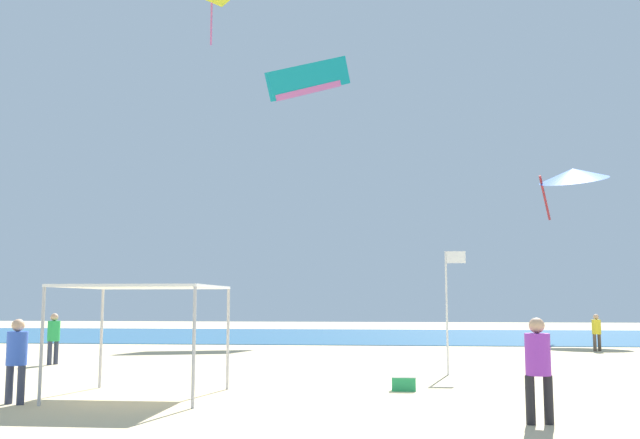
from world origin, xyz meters
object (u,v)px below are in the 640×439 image
canopy_tent (144,291)px  person_far_shore (538,361)px  kite_delta_blue (573,175)px  person_leftmost (596,329)px  kite_parafoil_teal (309,79)px  cooler_box (404,383)px  banner_flag (449,300)px  person_rightmost (54,334)px  person_central (17,354)px

canopy_tent → person_far_shore: 8.63m
canopy_tent → kite_delta_blue: 29.60m
person_leftmost → person_far_shore: (-6.28, -18.24, 0.15)m
kite_parafoil_teal → cooler_box: bearing=67.8°
canopy_tent → kite_parafoil_teal: bearing=88.8°
person_leftmost → kite_parafoil_teal: bearing=106.4°
person_leftmost → kite_parafoil_teal: 24.01m
person_far_shore → kite_parafoil_teal: (-7.53, 30.31, 15.35)m
canopy_tent → person_leftmost: (14.38, 15.57, -1.43)m
banner_flag → person_rightmost: bearing=171.4°
person_far_shore → person_leftmost: bearing=-119.5°
canopy_tent → person_central: 2.91m
canopy_tent → person_rightmost: 9.41m
cooler_box → person_central: bearing=-159.8°
person_far_shore → kite_delta_blue: 28.95m
canopy_tent → kite_delta_blue: size_ratio=0.65×
person_leftmost → person_central: person_central is taller
canopy_tent → cooler_box: canopy_tent is taller
canopy_tent → kite_parafoil_teal: 31.02m
person_rightmost → banner_flag: banner_flag is taller
person_leftmost → banner_flag: (-7.09, -10.21, 1.24)m
canopy_tent → banner_flag: banner_flag is taller
person_leftmost → kite_delta_blue: size_ratio=0.31×
canopy_tent → person_central: size_ratio=1.87×
person_rightmost → canopy_tent: bearing=52.9°
kite_delta_blue → person_far_shore: bearing=-80.0°
person_far_shore → person_rightmost: bearing=-46.3°
person_far_shore → kite_delta_blue: size_ratio=0.36×
canopy_tent → person_far_shore: bearing=-18.3°
canopy_tent → person_central: bearing=-149.0°
person_central → kite_delta_blue: kite_delta_blue is taller
canopy_tent → person_rightmost: canopy_tent is taller
person_rightmost → cooler_box: (11.61, -5.69, -0.83)m
cooler_box → kite_parafoil_teal: kite_parafoil_teal is taller
kite_parafoil_teal → kite_delta_blue: bearing=133.0°
person_leftmost → kite_delta_blue: (1.56, 8.43, 8.26)m
person_leftmost → kite_parafoil_teal: size_ratio=0.30×
person_central → kite_delta_blue: (18.16, 25.33, 8.15)m
person_central → kite_delta_blue: 32.21m
banner_flag → canopy_tent: bearing=-143.7°
person_central → cooler_box: size_ratio=3.06×
person_leftmost → banner_flag: bearing=-157.3°
person_leftmost → person_rightmost: 21.76m
person_far_shore → banner_flag: (-0.81, 8.03, 1.09)m
person_far_shore → kite_delta_blue: bearing=-116.9°
person_leftmost → person_central: bearing=-167.0°
banner_flag → person_far_shore: bearing=-84.2°
person_leftmost → kite_delta_blue: 11.90m
canopy_tent → person_rightmost: size_ratio=1.91×
person_central → cooler_box: 8.64m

